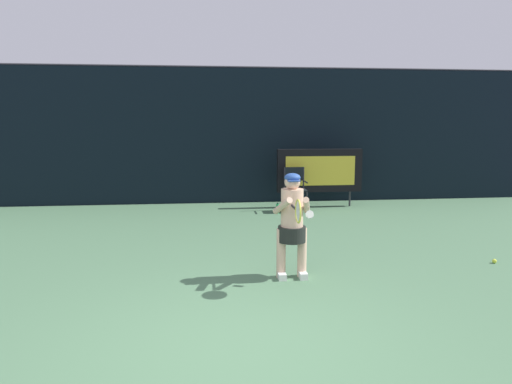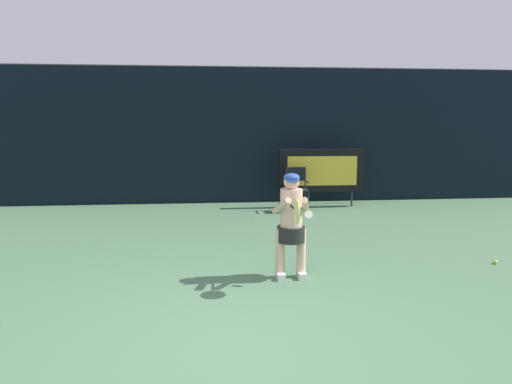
{
  "view_description": "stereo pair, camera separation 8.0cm",
  "coord_description": "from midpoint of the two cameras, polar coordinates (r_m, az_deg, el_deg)",
  "views": [
    {
      "loc": [
        -0.28,
        -4.25,
        2.17
      ],
      "look_at": [
        0.56,
        3.28,
        1.05
      ],
      "focal_mm": 32.95,
      "sensor_mm": 36.0,
      "label": 1
    },
    {
      "loc": [
        -0.2,
        -4.26,
        2.17
      ],
      "look_at": [
        0.56,
        3.28,
        1.05
      ],
      "focal_mm": 32.95,
      "sensor_mm": 36.0,
      "label": 2
    }
  ],
  "objects": [
    {
      "name": "ground",
      "position": [
        4.62,
        -2.78,
        -19.76
      ],
      "size": [
        18.0,
        22.0,
        0.03
      ],
      "color": "#496F4E"
    },
    {
      "name": "tennis_ball_loose",
      "position": [
        8.26,
        26.71,
        -7.5
      ],
      "size": [
        0.07,
        0.07,
        0.07
      ],
      "color": "#CCDB3D",
      "rests_on": "ground"
    },
    {
      "name": "umpire_chair",
      "position": [
        11.58,
        4.56,
        0.7
      ],
      "size": [
        0.52,
        0.44,
        1.08
      ],
      "color": "black",
      "rests_on": "ground"
    },
    {
      "name": "tennis_racket",
      "position": [
        5.99,
        4.72,
        -2.31
      ],
      "size": [
        0.03,
        0.6,
        0.31
      ],
      "rotation": [
        0.0,
        0.0,
        -0.11
      ],
      "color": "black"
    },
    {
      "name": "backdrop_screen",
      "position": [
        12.76,
        -5.31,
        6.77
      ],
      "size": [
        18.0,
        0.12,
        3.66
      ],
      "color": "black",
      "rests_on": "ground"
    },
    {
      "name": "tennis_player",
      "position": [
        6.57,
        4.06,
        -3.56
      ],
      "size": [
        0.54,
        0.62,
        1.48
      ],
      "color": "white",
      "rests_on": "ground"
    },
    {
      "name": "scoreboard",
      "position": [
        12.21,
        7.53,
        2.6
      ],
      "size": [
        2.2,
        0.21,
        1.5
      ],
      "color": "black",
      "rests_on": "ground"
    },
    {
      "name": "water_bottle",
      "position": [
        11.31,
        2.43,
        -2.02
      ],
      "size": [
        0.07,
        0.07,
        0.27
      ],
      "color": "green",
      "rests_on": "ground"
    }
  ]
}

